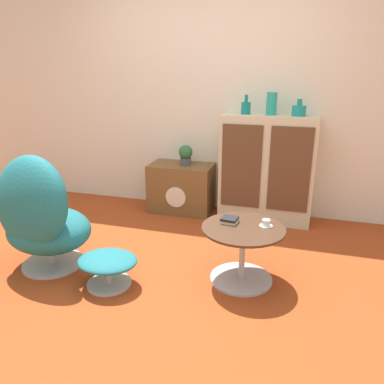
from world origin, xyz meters
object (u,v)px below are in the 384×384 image
(ottoman, at_px, (108,264))
(book_stack, at_px, (230,220))
(vase_inner_left, at_px, (272,104))
(coffee_table, at_px, (242,249))
(vase_inner_right, at_px, (299,110))
(egg_chair, at_px, (40,217))
(vase_leftmost, at_px, (246,107))
(potted_plant, at_px, (186,154))
(tv_console, at_px, (182,188))
(teacup, at_px, (266,224))
(sideboard, at_px, (267,169))

(ottoman, xyz_separation_m, book_stack, (0.83, 0.41, 0.29))
(vase_inner_left, bearing_deg, coffee_table, -91.71)
(ottoman, relative_size, vase_inner_left, 2.05)
(vase_inner_right, bearing_deg, egg_chair, -139.90)
(vase_leftmost, distance_m, potted_plant, 0.81)
(tv_console, height_order, egg_chair, egg_chair)
(egg_chair, relative_size, vase_inner_left, 4.43)
(vase_inner_left, bearing_deg, egg_chair, -135.51)
(tv_console, xyz_separation_m, book_stack, (0.78, -1.21, 0.19))
(vase_inner_left, relative_size, potted_plant, 1.00)
(coffee_table, relative_size, vase_inner_left, 2.81)
(potted_plant, distance_m, book_stack, 1.43)
(coffee_table, distance_m, potted_plant, 1.57)
(egg_chair, relative_size, potted_plant, 4.45)
(vase_inner_right, height_order, potted_plant, vase_inner_right)
(coffee_table, bearing_deg, ottoman, -159.57)
(coffee_table, bearing_deg, teacup, 22.50)
(vase_inner_right, relative_size, book_stack, 1.24)
(vase_leftmost, distance_m, book_stack, 1.42)
(ottoman, distance_m, coffee_table, 1.01)
(vase_leftmost, relative_size, book_stack, 1.47)
(teacup, bearing_deg, tv_console, 131.11)
(potted_plant, bearing_deg, tv_console, -179.22)
(ottoman, bearing_deg, potted_plant, 86.43)
(sideboard, bearing_deg, coffee_table, -91.43)
(ottoman, bearing_deg, vase_inner_right, 52.73)
(tv_console, bearing_deg, egg_chair, -113.06)
(ottoman, height_order, teacup, teacup)
(egg_chair, xyz_separation_m, vase_inner_left, (1.58, 1.56, 0.77))
(sideboard, distance_m, book_stack, 1.24)
(teacup, relative_size, book_stack, 0.75)
(tv_console, relative_size, coffee_table, 1.12)
(ottoman, height_order, vase_inner_left, vase_inner_left)
(sideboard, distance_m, ottoman, 1.94)
(potted_plant, distance_m, teacup, 1.57)
(vase_inner_left, bearing_deg, book_stack, -97.05)
(sideboard, relative_size, vase_inner_left, 5.04)
(tv_console, xyz_separation_m, vase_inner_right, (1.19, 0.02, 0.89))
(egg_chair, bearing_deg, tv_console, 66.94)
(coffee_table, bearing_deg, book_stack, 154.07)
(ottoman, bearing_deg, book_stack, 26.13)
(egg_chair, xyz_separation_m, teacup, (1.70, 0.34, 0.01))
(egg_chair, bearing_deg, coffee_table, 10.01)
(ottoman, bearing_deg, coffee_table, 20.43)
(potted_plant, relative_size, book_stack, 1.69)
(egg_chair, distance_m, vase_leftmost, 2.17)
(tv_console, height_order, potted_plant, potted_plant)
(vase_inner_left, xyz_separation_m, vase_inner_right, (0.26, 0.00, -0.05))
(potted_plant, bearing_deg, book_stack, -59.04)
(teacup, bearing_deg, sideboard, 95.87)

